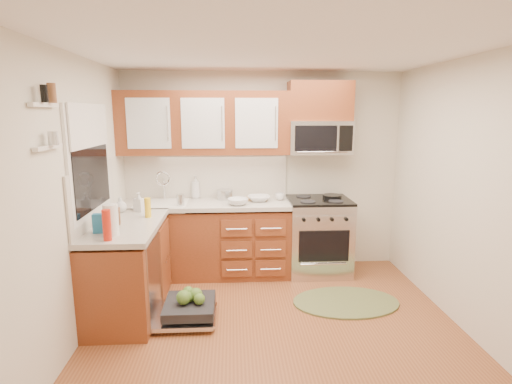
{
  "coord_description": "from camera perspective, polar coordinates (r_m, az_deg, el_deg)",
  "views": [
    {
      "loc": [
        -0.39,
        -3.33,
        1.99
      ],
      "look_at": [
        -0.14,
        0.85,
        1.16
      ],
      "focal_mm": 28.0,
      "sensor_mm": 36.0,
      "label": 1
    }
  ],
  "objects": [
    {
      "name": "canister",
      "position": [
        4.74,
        -10.74,
        -1.15
      ],
      "size": [
        0.12,
        0.12,
        0.14
      ],
      "primitive_type": "cylinder",
      "rotation": [
        0.0,
        0.0,
        0.41
      ],
      "color": "silver",
      "rests_on": "countertop_back"
    },
    {
      "name": "ceiling",
      "position": [
        3.39,
        3.4,
        19.79
      ],
      "size": [
        3.5,
        3.5,
        0.0
      ],
      "primitive_type": "plane",
      "rotation": [
        3.14,
        0.0,
        0.0
      ],
      "color": "white",
      "rests_on": "ground"
    },
    {
      "name": "shelf_upper",
      "position": [
        3.27,
        -28.02,
        10.93
      ],
      "size": [
        0.04,
        0.4,
        0.03
      ],
      "primitive_type": "cube",
      "color": "white",
      "rests_on": "ground"
    },
    {
      "name": "backsplash_left",
      "position": [
        4.16,
        -22.23,
        -0.49
      ],
      "size": [
        0.02,
        1.25,
        0.57
      ],
      "primitive_type": "cube",
      "color": "beige",
      "rests_on": "ground"
    },
    {
      "name": "backsplash_back",
      "position": [
        5.14,
        -7.13,
        2.35
      ],
      "size": [
        2.05,
        0.02,
        0.57
      ],
      "primitive_type": "cube",
      "color": "beige",
      "rests_on": "ground"
    },
    {
      "name": "rug",
      "position": [
        4.52,
        12.71,
        -15.08
      ],
      "size": [
        1.32,
        1.1,
        0.02
      ],
      "primitive_type": null,
      "rotation": [
        0.0,
        0.0,
        -0.37
      ],
      "color": "olive",
      "rests_on": "ground"
    },
    {
      "name": "base_cabinet_left",
      "position": [
        4.3,
        -17.78,
        -10.76
      ],
      "size": [
        0.6,
        1.25,
        0.85
      ],
      "primitive_type": "cube",
      "color": "brown",
      "rests_on": "ground"
    },
    {
      "name": "stock_pot",
      "position": [
        5.03,
        -4.47,
        -0.37
      ],
      "size": [
        0.25,
        0.25,
        0.12
      ],
      "primitive_type": "cylinder",
      "rotation": [
        0.0,
        0.0,
        0.27
      ],
      "color": "silver",
      "rests_on": "countertop_back"
    },
    {
      "name": "wall_right",
      "position": [
        4.03,
        28.74,
        -0.82
      ],
      "size": [
        0.04,
        3.5,
        2.5
      ],
      "primitive_type": "cube",
      "color": "beige",
      "rests_on": "ground"
    },
    {
      "name": "range",
      "position": [
        5.11,
        8.87,
        -6.21
      ],
      "size": [
        0.76,
        0.64,
        0.95
      ],
      "primitive_type": null,
      "color": "silver",
      "rests_on": "ground"
    },
    {
      "name": "countertop_back",
      "position": [
        4.91,
        -7.26,
        -1.76
      ],
      "size": [
        2.07,
        0.64,
        0.05
      ],
      "primitive_type": "cube",
      "color": "beige",
      "rests_on": "base_cabinet_back"
    },
    {
      "name": "soap_bottle_c",
      "position": [
        4.61,
        -18.81,
        -1.7
      ],
      "size": [
        0.17,
        0.17,
        0.17
      ],
      "primitive_type": "imported",
      "rotation": [
        0.0,
        0.0,
        -0.36
      ],
      "color": "#999999",
      "rests_on": "countertop_left"
    },
    {
      "name": "wall_front",
      "position": [
        1.79,
        9.7,
        -13.48
      ],
      "size": [
        3.5,
        0.04,
        2.5
      ],
      "primitive_type": "cube",
      "color": "beige",
      "rests_on": "ground"
    },
    {
      "name": "wooden_box",
      "position": [
        4.13,
        -19.93,
        -3.33
      ],
      "size": [
        0.18,
        0.14,
        0.16
      ],
      "primitive_type": "cube",
      "rotation": [
        0.0,
        0.0,
        0.22
      ],
      "color": "brown",
      "rests_on": "countertop_left"
    },
    {
      "name": "soap_bottle_a",
      "position": [
        5.12,
        -8.64,
        0.7
      ],
      "size": [
        0.12,
        0.13,
        0.29
      ],
      "primitive_type": "imported",
      "rotation": [
        0.0,
        0.0,
        0.11
      ],
      "color": "#999999",
      "rests_on": "countertop_back"
    },
    {
      "name": "dishwasher",
      "position": [
        4.12,
        -10.0,
        -16.31
      ],
      "size": [
        0.7,
        0.6,
        0.2
      ],
      "primitive_type": null,
      "color": "silver",
      "rests_on": "ground"
    },
    {
      "name": "window",
      "position": [
        4.09,
        -22.69,
        4.12
      ],
      "size": [
        0.03,
        1.05,
        1.05
      ],
      "primitive_type": null,
      "color": "white",
      "rests_on": "ground"
    },
    {
      "name": "wall_back",
      "position": [
        5.15,
        0.96,
        2.91
      ],
      "size": [
        3.5,
        0.04,
        2.5
      ],
      "primitive_type": "cube",
      "color": "beige",
      "rests_on": "ground"
    },
    {
      "name": "red_bottle",
      "position": [
        3.62,
        -20.53,
        -4.46
      ],
      "size": [
        0.09,
        0.09,
        0.27
      ],
      "primitive_type": "cylinder",
      "rotation": [
        0.0,
        0.0,
        0.22
      ],
      "color": "red",
      "rests_on": "countertop_left"
    },
    {
      "name": "blue_carton",
      "position": [
        3.89,
        -21.48,
        -4.18
      ],
      "size": [
        0.11,
        0.07,
        0.17
      ],
      "primitive_type": "cube",
      "rotation": [
        0.0,
        0.0,
        0.06
      ],
      "color": "teal",
      "rests_on": "countertop_left"
    },
    {
      "name": "window_blind",
      "position": [
        4.06,
        -22.71,
        8.76
      ],
      "size": [
        0.02,
        0.96,
        0.4
      ],
      "primitive_type": "cube",
      "color": "white",
      "rests_on": "ground"
    },
    {
      "name": "shelf_lower",
      "position": [
        3.27,
        -27.54,
        5.7
      ],
      "size": [
        0.04,
        0.4,
        0.03
      ],
      "primitive_type": "cube",
      "color": "white",
      "rests_on": "ground"
    },
    {
      "name": "mustard_bottle",
      "position": [
        4.3,
        -15.21,
        -2.17
      ],
      "size": [
        0.08,
        0.08,
        0.21
      ],
      "primitive_type": "cylinder",
      "rotation": [
        0.0,
        0.0,
        -0.19
      ],
      "color": "yellow",
      "rests_on": "countertop_left"
    },
    {
      "name": "cup",
      "position": [
        4.98,
        3.45,
        -0.65
      ],
      "size": [
        0.12,
        0.12,
        0.09
      ],
      "primitive_type": "imported",
      "rotation": [
        0.0,
        0.0,
        0.04
      ],
      "color": "#999999",
      "rests_on": "countertop_back"
    },
    {
      "name": "soap_bottle_b",
      "position": [
        4.59,
        -16.36,
        -1.35
      ],
      "size": [
        0.12,
        0.12,
        0.21
      ],
      "primitive_type": "imported",
      "rotation": [
        0.0,
        0.0,
        -0.33
      ],
      "color": "#999999",
      "rests_on": "countertop_left"
    },
    {
      "name": "cabinet_over_mw",
      "position": [
        5.02,
        9.1,
        12.69
      ],
      "size": [
        0.76,
        0.35,
        0.47
      ],
      "primitive_type": "cube",
      "color": "brown",
      "rests_on": "ground"
    },
    {
      "name": "cutting_board",
      "position": [
        5.0,
        0.03,
        -1.0
      ],
      "size": [
        0.3,
        0.22,
        0.02
      ],
      "primitive_type": "cube",
      "rotation": [
        0.0,
        0.0,
        -0.14
      ],
      "color": "tan",
      "rests_on": "countertop_back"
    },
    {
      "name": "floor",
      "position": [
        3.9,
        2.96,
        -19.53
      ],
      "size": [
        3.5,
        3.5,
        0.0
      ],
      "primitive_type": "plane",
      "color": "brown",
      "rests_on": "ground"
    },
    {
      "name": "base_cabinet_back",
      "position": [
        5.04,
        -7.11,
        -7.0
      ],
      "size": [
        2.05,
        0.6,
        0.85
      ],
      "primitive_type": "cube",
      "color": "brown",
      "rests_on": "ground"
    },
    {
      "name": "sink",
      "position": [
        4.97,
        -13.29,
        -2.98
      ],
      "size": [
        0.62,
        0.5,
        0.26
      ],
      "primitive_type": null,
      "color": "white",
      "rests_on": "ground"
    },
    {
      "name": "bowl_b",
      "position": [
        4.73,
        -2.61,
        -1.39
      ],
      "size": [
        0.31,
        0.31,
        0.08
      ],
      "primitive_type": "imported",
      "rotation": [
        0.0,
        0.0,
        0.3
      ],
      "color": "#999999",
      "rests_on": "countertop_back"
    },
    {
      "name": "upper_cabinets",
      "position": [
        4.92,
        -7.43,
        9.74
      ],
      "size": [
        2.05,
        0.35,
        0.75
      ],
      "primitive_type": null,
      "color": "brown",
      "rests_on": "ground"
    },
    {
      "name": "wall_left",
      "position": [
        3.68,
        -25.08,
        -1.53
      ],
      "size": [
        0.04,
        3.5,
        2.5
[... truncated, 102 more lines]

